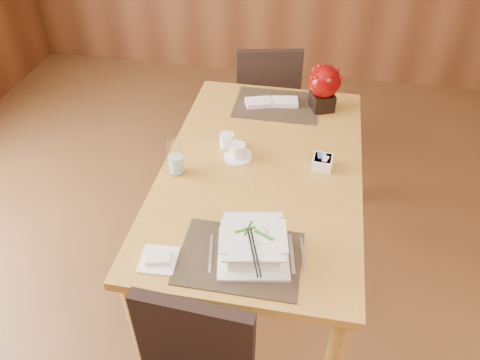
% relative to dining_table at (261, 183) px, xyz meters
% --- Properties ---
extents(dining_table, '(0.90, 1.50, 0.75)m').
position_rel_dining_table_xyz_m(dining_table, '(0.00, 0.00, 0.00)').
color(dining_table, gold).
rests_on(dining_table, ground).
extents(placemat_near, '(0.45, 0.33, 0.01)m').
position_rel_dining_table_xyz_m(placemat_near, '(0.00, -0.55, 0.10)').
color(placemat_near, black).
rests_on(placemat_near, dining_table).
extents(placemat_far, '(0.45, 0.33, 0.01)m').
position_rel_dining_table_xyz_m(placemat_far, '(0.00, 0.55, 0.10)').
color(placemat_far, black).
rests_on(placemat_far, dining_table).
extents(soup_setting, '(0.30, 0.30, 0.11)m').
position_rel_dining_table_xyz_m(soup_setting, '(0.04, -0.53, 0.15)').
color(soup_setting, white).
rests_on(soup_setting, dining_table).
extents(coffee_cup, '(0.13, 0.13, 0.07)m').
position_rel_dining_table_xyz_m(coffee_cup, '(-0.12, 0.05, 0.13)').
color(coffee_cup, white).
rests_on(coffee_cup, dining_table).
extents(water_glass, '(0.09, 0.09, 0.16)m').
position_rel_dining_table_xyz_m(water_glass, '(-0.37, -0.11, 0.18)').
color(water_glass, white).
rests_on(water_glass, dining_table).
extents(creamer_jug, '(0.12, 0.12, 0.07)m').
position_rel_dining_table_xyz_m(creamer_jug, '(-0.19, 0.13, 0.13)').
color(creamer_jug, white).
rests_on(creamer_jug, dining_table).
extents(sugar_caddy, '(0.09, 0.09, 0.05)m').
position_rel_dining_table_xyz_m(sugar_caddy, '(0.27, 0.05, 0.12)').
color(sugar_caddy, white).
rests_on(sugar_caddy, dining_table).
extents(berry_decor, '(0.17, 0.17, 0.25)m').
position_rel_dining_table_xyz_m(berry_decor, '(0.24, 0.56, 0.24)').
color(berry_decor, black).
rests_on(berry_decor, dining_table).
extents(napkins_far, '(0.30, 0.16, 0.03)m').
position_rel_dining_table_xyz_m(napkins_far, '(-0.02, 0.55, 0.12)').
color(napkins_far, white).
rests_on(napkins_far, dining_table).
extents(bread_plate, '(0.14, 0.14, 0.01)m').
position_rel_dining_table_xyz_m(bread_plate, '(-0.29, -0.62, 0.10)').
color(bread_plate, white).
rests_on(bread_plate, dining_table).
extents(far_chair, '(0.50, 0.50, 0.90)m').
position_rel_dining_table_xyz_m(far_chair, '(-0.11, 1.02, -0.15)').
color(far_chair, black).
rests_on(far_chair, ground).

